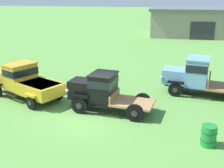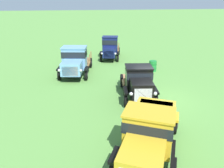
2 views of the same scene
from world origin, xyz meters
TOP-DOWN VIEW (x-y plane):
  - ground_plane at (0.00, 0.00)m, footprint 240.00×240.00m
  - vintage_truck_second_in_line at (-4.52, 2.20)m, footprint 5.42×3.93m
  - vintage_truck_midrow_center at (0.42, 1.13)m, footprint 4.83×2.45m
  - vintage_truck_far_side at (5.61, 4.79)m, footprint 5.46×3.01m
  - vintage_truck_back_of_row at (10.21, 1.14)m, footprint 4.83×2.74m
  - oil_drum_near_fence at (5.65, -1.75)m, footprint 0.65×0.65m

SIDE VIEW (x-z plane):
  - ground_plane at x=0.00m, z-range 0.00..0.00m
  - oil_drum_near_fence at x=5.65m, z-range 0.00..0.91m
  - vintage_truck_second_in_line at x=-4.52m, z-range 0.00..2.08m
  - vintage_truck_midrow_center at x=0.42m, z-range 0.09..2.18m
  - vintage_truck_back_of_row at x=10.21m, z-range 0.03..2.34m
  - vintage_truck_far_side at x=5.61m, z-range 0.06..2.39m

